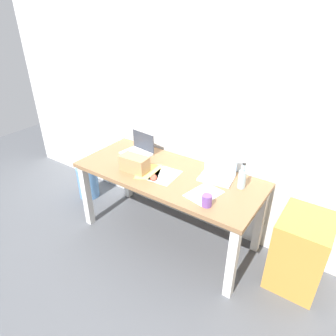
{
  "coord_description": "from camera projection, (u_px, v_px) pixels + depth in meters",
  "views": [
    {
      "loc": [
        1.34,
        -1.96,
        2.13
      ],
      "look_at": [
        0.0,
        0.0,
        0.8
      ],
      "focal_mm": 31.56,
      "sensor_mm": 36.0,
      "label": 1
    }
  ],
  "objects": [
    {
      "name": "beer_bottle",
      "position": [
        242.0,
        179.0,
        2.48
      ],
      "size": [
        0.07,
        0.07,
        0.23
      ],
      "color": "#99B7C1",
      "rests_on": "desk"
    },
    {
      "name": "laptop_left",
      "position": [
        139.0,
        150.0,
        3.08
      ],
      "size": [
        0.32,
        0.26,
        0.21
      ],
      "color": "silver",
      "rests_on": "desk"
    },
    {
      "name": "cardboard_box",
      "position": [
        134.0,
        164.0,
        2.74
      ],
      "size": [
        0.27,
        0.16,
        0.15
      ],
      "primitive_type": "cube",
      "rotation": [
        0.0,
        0.0,
        0.05
      ],
      "color": "tan",
      "rests_on": "desk"
    },
    {
      "name": "paper_sheet_front_right",
      "position": [
        204.0,
        194.0,
        2.44
      ],
      "size": [
        0.27,
        0.33,
        0.0
      ],
      "primitive_type": "cube",
      "rotation": [
        0.0,
        0.0,
        -0.21
      ],
      "color": "white",
      "rests_on": "desk"
    },
    {
      "name": "laptop_right",
      "position": [
        218.0,
        173.0,
        2.65
      ],
      "size": [
        0.32,
        0.26,
        0.23
      ],
      "color": "silver",
      "rests_on": "desk"
    },
    {
      "name": "back_wall",
      "position": [
        194.0,
        104.0,
        2.79
      ],
      "size": [
        5.2,
        0.08,
        2.6
      ],
      "primitive_type": "cube",
      "color": "white",
      "rests_on": "ground"
    },
    {
      "name": "paper_sheet_center",
      "position": [
        165.0,
        176.0,
        2.69
      ],
      "size": [
        0.23,
        0.31,
        0.0
      ],
      "primitive_type": "cube",
      "rotation": [
        0.0,
        0.0,
        0.08
      ],
      "color": "white",
      "rests_on": "desk"
    },
    {
      "name": "paper_yellow_folder",
      "position": [
        149.0,
        171.0,
        2.76
      ],
      "size": [
        0.32,
        0.36,
        0.0
      ],
      "primitive_type": "cube",
      "rotation": [
        0.0,
        0.0,
        0.44
      ],
      "color": "#F4E06B",
      "rests_on": "desk"
    },
    {
      "name": "water_cooler_jug",
      "position": [
        88.0,
        181.0,
        3.65
      ],
      "size": [
        0.25,
        0.25,
        0.46
      ],
      "color": "#598CC6",
      "rests_on": "ground"
    },
    {
      "name": "coffee_mug",
      "position": [
        207.0,
        201.0,
        2.27
      ],
      "size": [
        0.08,
        0.08,
        0.09
      ],
      "primitive_type": "cylinder",
      "color": "#724799",
      "rests_on": "desk"
    },
    {
      "name": "desk",
      "position": [
        168.0,
        182.0,
        2.79
      ],
      "size": [
        1.77,
        0.76,
        0.75
      ],
      "color": "olive",
      "rests_on": "ground"
    },
    {
      "name": "filing_cabinet",
      "position": [
        300.0,
        251.0,
        2.45
      ],
      "size": [
        0.4,
        0.48,
        0.66
      ],
      "primitive_type": "cube",
      "color": "#C68938",
      "rests_on": "ground"
    },
    {
      "name": "ground_plane",
      "position": [
        168.0,
        234.0,
        3.11
      ],
      "size": [
        8.0,
        8.0,
        0.0
      ],
      "primitive_type": "plane",
      "color": "#515459"
    },
    {
      "name": "computer_mouse",
      "position": [
        154.0,
        178.0,
        2.63
      ],
      "size": [
        0.1,
        0.12,
        0.03
      ],
      "primitive_type": "ellipsoid",
      "rotation": [
        0.0,
        0.0,
        0.55
      ],
      "color": "#D84C38",
      "rests_on": "desk"
    }
  ]
}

